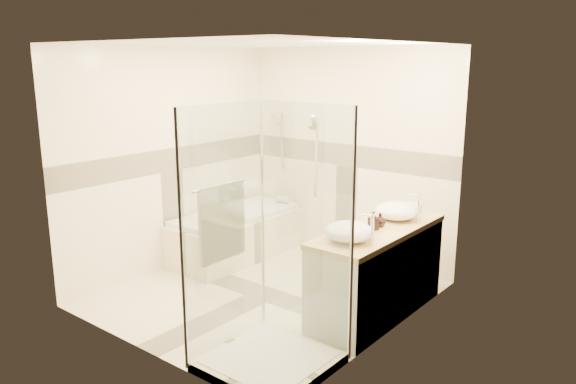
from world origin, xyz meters
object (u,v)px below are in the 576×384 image
Objects in this scene: vessel_sink_near at (397,211)px; vessel_sink_far at (349,231)px; bathtub at (236,232)px; amenity_bottle_b at (380,220)px; vanity at (377,272)px; shower_enclosure at (264,300)px; amenity_bottle_a at (373,221)px.

vessel_sink_far is (0.00, -0.86, -0.00)m from vessel_sink_near.
vessel_sink_far reaches higher than bathtub.
vanity is at bearing -69.96° from amenity_bottle_b.
amenity_bottle_b reaches higher than bathtub.
vessel_sink_far is at bearing -90.00° from amenity_bottle_b.
vessel_sink_far is (0.27, 0.79, 0.43)m from shower_enclosure.
vessel_sink_near is 0.32m from amenity_bottle_b.
bathtub is 1.05× the size of vanity.
shower_enclosure is 11.94× the size of amenity_bottle_a.
amenity_bottle_a reaches higher than vessel_sink_near.
vessel_sink_near is (-0.02, 0.38, 0.51)m from vanity.
shower_enclosure is 4.80× the size of vessel_sink_near.
vanity is 0.63m from vessel_sink_near.
shower_enclosure is (-0.29, -1.27, 0.08)m from vanity.
amenity_bottle_a reaches higher than amenity_bottle_b.
vessel_sink_near is at bearing 90.00° from amenity_bottle_b.
bathtub is 2.37m from vessel_sink_far.
shower_enclosure reaches higher than amenity_bottle_a.
vanity is 3.82× the size of vessel_sink_near.
shower_enclosure reaches higher than amenity_bottle_b.
vanity is 0.51m from amenity_bottle_a.
vessel_sink_near is 0.86m from vessel_sink_far.
amenity_bottle_b is at bearing 90.00° from amenity_bottle_a.
bathtub is 9.95× the size of amenity_bottle_a.
vessel_sink_near is 3.26× the size of amenity_bottle_b.
vanity is at bearing 73.25° from amenity_bottle_a.
amenity_bottle_a is (2.13, -0.42, 0.63)m from bathtub.
amenity_bottle_a is 0.12m from amenity_bottle_b.
amenity_bottle_a is at bearing 90.00° from vessel_sink_far.
amenity_bottle_b is (0.00, 0.53, -0.02)m from vessel_sink_far.
amenity_bottle_a is (0.00, 0.41, 0.00)m from vessel_sink_far.
vessel_sink_far is at bearing -90.00° from amenity_bottle_a.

